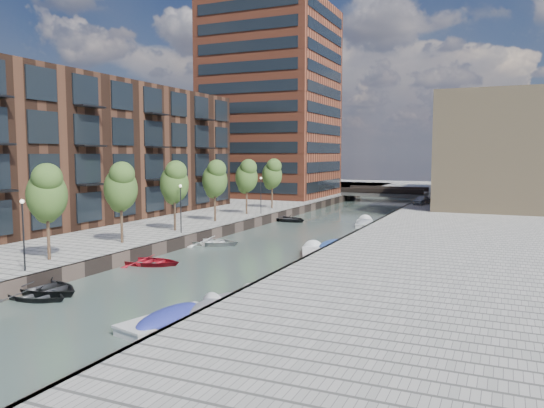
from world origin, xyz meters
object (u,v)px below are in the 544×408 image
Objects in this scene: motorboat_0 at (178,319)px; motorboat_2 at (314,255)px; sloop_0 at (35,299)px; motorboat_1 at (223,307)px; motorboat_3 at (336,246)px; sloop_3 at (212,245)px; tree_6 at (272,173)px; car at (422,200)px; sloop_1 at (43,293)px; tree_3 at (174,181)px; tree_4 at (215,178)px; sloop_4 at (288,221)px; tree_1 at (47,192)px; tree_5 at (246,175)px; motorboat_4 at (364,223)px; bridge at (385,193)px; tree_2 at (121,186)px; sloop_2 at (150,265)px.

motorboat_2 is at bearing 88.85° from motorboat_0.
motorboat_1 is (10.26, 2.07, 0.21)m from sloop_0.
sloop_3 is at bearing -166.81° from motorboat_3.
tree_6 reaches higher than car.
tree_3 is at bearing 15.35° from sloop_1.
tree_6 reaches higher than sloop_0.
tree_4 reaches higher than sloop_4.
sloop_0 is 0.82× the size of sloop_1.
motorboat_0 is at bearing -92.80° from motorboat_3.
sloop_4 is at bearing 83.29° from tree_1.
tree_5 reaches higher than sloop_4.
motorboat_4 is at bearing -37.47° from sloop_3.
bridge is at bearing 97.81° from motorboat_4.
tree_1 is at bearing -90.00° from tree_2.
tree_5 reaches higher than bridge.
tree_3 is 1.38× the size of sloop_2.
tree_3 is 1.14× the size of motorboat_2.
tree_4 is (0.00, 7.00, 0.00)m from tree_3.
sloop_1 is 0.92× the size of motorboat_0.
sloop_1 is 0.97× the size of motorboat_2.
motorboat_2 is 0.94× the size of motorboat_3.
sloop_1 is 9.99m from motorboat_0.
tree_6 is 1.15× the size of motorboat_4.
motorboat_2 is at bearing -27.08° from sloop_1.
motorboat_2 is at bearing -107.36° from sloop_3.
tree_2 reaches higher than motorboat_2.
tree_4 reaches higher than motorboat_2.
motorboat_4 is (12.57, 3.31, -5.11)m from tree_5.
sloop_0 is at bearing -81.78° from tree_4.
tree_3 reaches higher than bridge.
motorboat_2 is (13.33, -22.25, -5.21)m from tree_6.
bridge is 2.18× the size of tree_4.
car is at bearing -9.25° from sloop_1.
sloop_0 is 9.62m from sloop_2.
sloop_4 is at bearing -110.21° from car.
tree_2 is at bearing -90.00° from tree_6.
sloop_2 is (3.97, -29.88, -5.31)m from tree_6.
sloop_3 is (0.70, 17.26, 0.00)m from sloop_1.
tree_3 is 15.07m from motorboat_3.
car is at bearing -60.12° from bridge.
tree_1 is 15.05m from motorboat_1.
motorboat_0 is at bearing -76.12° from car.
tree_5 reaches higher than motorboat_1.
tree_6 is (-8.50, -26.00, 3.92)m from bridge.
tree_1 reaches higher than car.
tree_6 is at bearing 5.37° from sloop_0.
sloop_3 is at bearing -92.87° from car.
car reaches higher than motorboat_4.
motorboat_4 is at bearing -82.19° from bridge.
tree_3 is 14.37m from motorboat_2.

